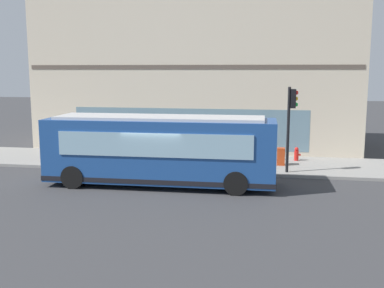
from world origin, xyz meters
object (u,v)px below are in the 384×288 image
(city_bus_nearside, at_px, (160,151))
(fire_hydrant, at_px, (297,154))
(pedestrian_by_light_pole, at_px, (263,145))
(pedestrian_walking_along_curb, at_px, (61,139))
(pedestrian_near_building_entrance, at_px, (191,145))
(pedestrian_near_hydrant, at_px, (116,139))
(newspaper_vending_box, at_px, (281,156))
(traffic_light_near_corner, at_px, (291,113))

(city_bus_nearside, bearing_deg, fire_hydrant, -45.85)
(pedestrian_by_light_pole, xyz_separation_m, pedestrian_walking_along_curb, (-1.10, 11.18, 0.16))
(city_bus_nearside, distance_m, pedestrian_near_building_entrance, 4.42)
(pedestrian_near_hydrant, bearing_deg, pedestrian_near_building_entrance, -107.31)
(pedestrian_by_light_pole, xyz_separation_m, newspaper_vending_box, (-0.96, -0.98, -0.44))
(traffic_light_near_corner, relative_size, pedestrian_near_building_entrance, 2.43)
(fire_hydrant, bearing_deg, pedestrian_walking_along_curb, 96.60)
(city_bus_nearside, bearing_deg, traffic_light_near_corner, -62.43)
(city_bus_nearside, height_order, traffic_light_near_corner, traffic_light_near_corner)
(pedestrian_near_hydrant, bearing_deg, newspaper_vending_box, -97.17)
(city_bus_nearside, height_order, pedestrian_near_building_entrance, city_bus_nearside)
(pedestrian_near_hydrant, bearing_deg, fire_hydrant, -88.96)
(fire_hydrant, height_order, pedestrian_near_hydrant, pedestrian_near_hydrant)
(fire_hydrant, relative_size, pedestrian_near_building_entrance, 0.44)
(pedestrian_near_building_entrance, distance_m, newspaper_vending_box, 4.75)
(traffic_light_near_corner, bearing_deg, newspaper_vending_box, 13.19)
(traffic_light_near_corner, height_order, pedestrian_near_building_entrance, traffic_light_near_corner)
(traffic_light_near_corner, bearing_deg, city_bus_nearside, 117.57)
(pedestrian_walking_along_curb, xyz_separation_m, newspaper_vending_box, (0.14, -12.16, -0.59))
(pedestrian_walking_along_curb, bearing_deg, traffic_light_near_corner, -96.86)
(traffic_light_near_corner, xyz_separation_m, newspaper_vending_box, (1.65, 0.39, -2.41))
(city_bus_nearside, relative_size, pedestrian_by_light_pole, 6.46)
(traffic_light_near_corner, distance_m, pedestrian_by_light_pole, 3.55)
(fire_hydrant, distance_m, newspaper_vending_box, 1.61)
(fire_hydrant, xyz_separation_m, pedestrian_near_building_entrance, (-1.64, 5.57, 0.61))
(pedestrian_by_light_pole, height_order, pedestrian_walking_along_curb, pedestrian_walking_along_curb)
(city_bus_nearside, xyz_separation_m, newspaper_vending_box, (4.63, -5.32, -0.95))
(pedestrian_near_building_entrance, relative_size, newspaper_vending_box, 1.88)
(pedestrian_walking_along_curb, height_order, newspaper_vending_box, pedestrian_walking_along_curb)
(pedestrian_near_building_entrance, bearing_deg, traffic_light_near_corner, -105.15)
(traffic_light_near_corner, height_order, pedestrian_by_light_pole, traffic_light_near_corner)
(traffic_light_near_corner, xyz_separation_m, pedestrian_near_hydrant, (2.83, 9.75, -1.91))
(fire_hydrant, relative_size, newspaper_vending_box, 0.82)
(pedestrian_near_hydrant, height_order, pedestrian_walking_along_curb, pedestrian_walking_along_curb)
(city_bus_nearside, xyz_separation_m, pedestrian_by_light_pole, (5.59, -4.34, -0.51))
(city_bus_nearside, bearing_deg, pedestrian_walking_along_curb, 56.74)
(pedestrian_by_light_pole, bearing_deg, city_bus_nearside, 142.20)
(traffic_light_near_corner, distance_m, pedestrian_near_building_entrance, 5.61)
(pedestrian_by_light_pole, relative_size, newspaper_vending_box, 1.74)
(traffic_light_near_corner, relative_size, pedestrian_near_hydrant, 2.47)
(city_bus_nearside, bearing_deg, pedestrian_by_light_pole, -37.80)
(fire_hydrant, height_order, newspaper_vending_box, newspaper_vending_box)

